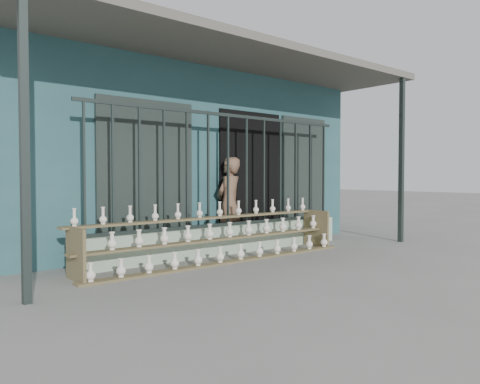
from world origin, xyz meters
TOP-DOWN VIEW (x-y plane):
  - ground at (0.00, 0.00)m, footprint 60.00×60.00m
  - workshop_building at (0.00, 4.23)m, footprint 7.40×6.60m
  - parapet_wall at (0.00, 1.30)m, footprint 5.00×0.20m
  - security_fence at (-0.00, 1.30)m, footprint 5.00×0.04m
  - shelf_rack at (-0.47, 0.89)m, footprint 4.50×0.68m
  - elderly_woman at (0.25, 1.58)m, footprint 0.67×0.56m

SIDE VIEW (x-z plane):
  - ground at x=0.00m, z-range 0.00..0.00m
  - parapet_wall at x=0.00m, z-range 0.00..0.45m
  - shelf_rack at x=-0.47m, z-range -0.07..0.79m
  - elderly_woman at x=0.25m, z-range 0.00..1.57m
  - security_fence at x=0.00m, z-range 0.45..2.25m
  - workshop_building at x=0.00m, z-range 0.02..3.23m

